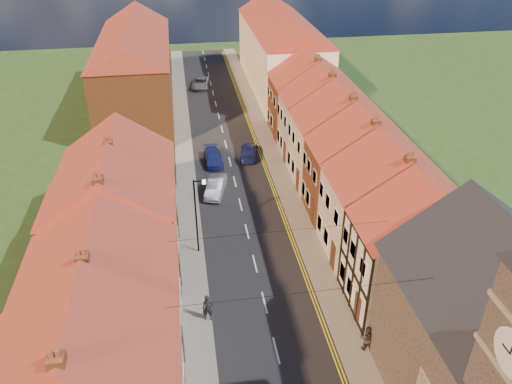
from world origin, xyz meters
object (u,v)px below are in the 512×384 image
at_px(pedestrian_right, 367,338).
at_px(car_far_b, 249,151).
at_px(lamppost, 197,212).
at_px(car_far, 213,158).
at_px(car_distant, 200,83).
at_px(pedestrian_left, 208,308).
at_px(car_mid, 216,186).

distance_m(pedestrian_right, car_far_b, 25.71).
bearing_deg(lamppost, car_far, 81.12).
distance_m(car_far, car_distant, 22.47).
bearing_deg(car_distant, pedestrian_left, -84.47).
height_order(car_far, car_distant, car_distant).
bearing_deg(lamppost, pedestrian_right, -50.32).
relative_size(pedestrian_right, car_far_b, 0.40).
bearing_deg(car_mid, car_far, 102.83).
xyz_separation_m(lamppost, car_distant, (2.31, 36.47, -2.90)).
height_order(lamppost, car_far, lamppost).
xyz_separation_m(car_mid, car_distant, (0.38, 28.22, -0.03)).
bearing_deg(car_far, car_far_b, 9.44).
height_order(lamppost, car_mid, lamppost).
relative_size(lamppost, car_far, 1.47).
bearing_deg(car_distant, pedestrian_right, -73.62).
distance_m(pedestrian_left, car_far_b, 22.51).
bearing_deg(pedestrian_left, car_mid, 88.14).
height_order(car_distant, car_far_b, car_distant).
bearing_deg(pedestrian_right, car_far_b, -68.11).
bearing_deg(lamppost, car_far_b, 68.46).
distance_m(car_far, car_far_b, 3.73).
distance_m(car_mid, car_distant, 28.22).
bearing_deg(car_distant, car_far_b, -72.35).
distance_m(lamppost, car_distant, 36.66).
height_order(lamppost, pedestrian_left, lamppost).
distance_m(lamppost, pedestrian_right, 14.20).
bearing_deg(car_far_b, lamppost, 80.00).
bearing_deg(pedestrian_left, pedestrian_right, -18.18).
bearing_deg(car_far, pedestrian_right, -77.42).
xyz_separation_m(lamppost, car_far, (2.19, 14.00, -2.94)).
xyz_separation_m(car_distant, pedestrian_right, (6.60, -47.22, 0.32)).
height_order(car_far, pedestrian_left, pedestrian_left).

